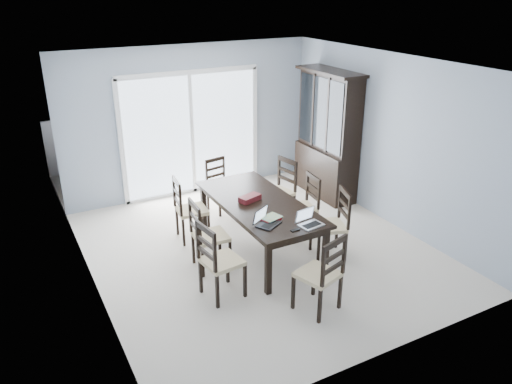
{
  "coord_description": "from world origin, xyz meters",
  "views": [
    {
      "loc": [
        -2.99,
        -5.48,
        3.54
      ],
      "look_at": [
        -0.05,
        0.0,
        0.91
      ],
      "focal_mm": 35.0,
      "sensor_mm": 36.0,
      "label": 1
    }
  ],
  "objects_px": {
    "dining_table": "(259,207)",
    "chair_end_near": "(325,267)",
    "china_hutch": "(328,136)",
    "chair_right_mid": "(306,199)",
    "game_box": "(250,198)",
    "laptop_dark": "(269,221)",
    "chair_right_near": "(336,216)",
    "chair_right_far": "(282,183)",
    "laptop_silver": "(311,222)",
    "chair_left_near": "(215,254)",
    "cell_phone": "(295,230)",
    "chair_left_mid": "(203,228)",
    "chair_left_far": "(185,203)",
    "hot_tub": "(137,154)",
    "chair_end_far": "(219,179)"
  },
  "relations": [
    {
      "from": "chair_left_far",
      "to": "chair_right_far",
      "type": "bearing_deg",
      "value": 94.11
    },
    {
      "from": "chair_end_near",
      "to": "cell_phone",
      "type": "relative_size",
      "value": 9.61
    },
    {
      "from": "china_hutch",
      "to": "chair_right_mid",
      "type": "distance_m",
      "value": 1.71
    },
    {
      "from": "chair_right_mid",
      "to": "chair_end_far",
      "type": "height_order",
      "value": "chair_right_mid"
    },
    {
      "from": "chair_left_far",
      "to": "chair_right_near",
      "type": "distance_m",
      "value": 2.16
    },
    {
      "from": "dining_table",
      "to": "chair_end_near",
      "type": "distance_m",
      "value": 1.62
    },
    {
      "from": "chair_left_mid",
      "to": "hot_tub",
      "type": "relative_size",
      "value": 0.57
    },
    {
      "from": "chair_right_mid",
      "to": "hot_tub",
      "type": "bearing_deg",
      "value": 29.45
    },
    {
      "from": "laptop_dark",
      "to": "cell_phone",
      "type": "xyz_separation_m",
      "value": [
        0.21,
        -0.28,
        -0.04
      ]
    },
    {
      "from": "laptop_dark",
      "to": "chair_right_mid",
      "type": "bearing_deg",
      "value": 5.96
    },
    {
      "from": "china_hutch",
      "to": "chair_left_mid",
      "type": "distance_m",
      "value": 3.23
    },
    {
      "from": "game_box",
      "to": "chair_end_near",
      "type": "bearing_deg",
      "value": -88.13
    },
    {
      "from": "chair_end_far",
      "to": "laptop_dark",
      "type": "distance_m",
      "value": 2.26
    },
    {
      "from": "chair_right_near",
      "to": "chair_right_far",
      "type": "bearing_deg",
      "value": 20.27
    },
    {
      "from": "chair_left_far",
      "to": "hot_tub",
      "type": "height_order",
      "value": "chair_left_far"
    },
    {
      "from": "chair_end_far",
      "to": "laptop_silver",
      "type": "xyz_separation_m",
      "value": [
        0.14,
        -2.49,
        0.26
      ]
    },
    {
      "from": "game_box",
      "to": "hot_tub",
      "type": "distance_m",
      "value": 3.65
    },
    {
      "from": "china_hutch",
      "to": "game_box",
      "type": "height_order",
      "value": "china_hutch"
    },
    {
      "from": "dining_table",
      "to": "chair_right_far",
      "type": "xyz_separation_m",
      "value": [
        0.8,
        0.74,
        -0.07
      ]
    },
    {
      "from": "chair_left_near",
      "to": "cell_phone",
      "type": "relative_size",
      "value": 9.73
    },
    {
      "from": "cell_phone",
      "to": "hot_tub",
      "type": "relative_size",
      "value": 0.06
    },
    {
      "from": "chair_left_mid",
      "to": "laptop_silver",
      "type": "xyz_separation_m",
      "value": [
        1.09,
        -0.85,
        0.21
      ]
    },
    {
      "from": "chair_left_mid",
      "to": "chair_right_near",
      "type": "height_order",
      "value": "same"
    },
    {
      "from": "chair_left_far",
      "to": "hot_tub",
      "type": "xyz_separation_m",
      "value": [
        0.11,
        2.88,
        -0.12
      ]
    },
    {
      "from": "chair_left_mid",
      "to": "laptop_silver",
      "type": "relative_size",
      "value": 3.5
    },
    {
      "from": "chair_right_near",
      "to": "chair_end_far",
      "type": "xyz_separation_m",
      "value": [
        -0.77,
        2.16,
        -0.06
      ]
    },
    {
      "from": "dining_table",
      "to": "cell_phone",
      "type": "height_order",
      "value": "cell_phone"
    },
    {
      "from": "chair_end_near",
      "to": "game_box",
      "type": "distance_m",
      "value": 1.72
    },
    {
      "from": "chair_right_mid",
      "to": "chair_right_far",
      "type": "distance_m",
      "value": 0.63
    },
    {
      "from": "chair_end_far",
      "to": "hot_tub",
      "type": "distance_m",
      "value": 2.26
    },
    {
      "from": "laptop_dark",
      "to": "laptop_silver",
      "type": "distance_m",
      "value": 0.52
    },
    {
      "from": "chair_right_near",
      "to": "chair_right_mid",
      "type": "bearing_deg",
      "value": 18.22
    },
    {
      "from": "laptop_silver",
      "to": "cell_phone",
      "type": "height_order",
      "value": "laptop_silver"
    },
    {
      "from": "china_hutch",
      "to": "chair_end_near",
      "type": "height_order",
      "value": "china_hutch"
    },
    {
      "from": "chair_right_far",
      "to": "chair_left_near",
      "type": "bearing_deg",
      "value": 119.03
    },
    {
      "from": "chair_right_near",
      "to": "chair_end_near",
      "type": "relative_size",
      "value": 0.99
    },
    {
      "from": "chair_end_near",
      "to": "laptop_dark",
      "type": "bearing_deg",
      "value": 83.57
    },
    {
      "from": "chair_right_near",
      "to": "chair_end_far",
      "type": "relative_size",
      "value": 1.11
    },
    {
      "from": "chair_right_far",
      "to": "chair_end_near",
      "type": "distance_m",
      "value": 2.51
    },
    {
      "from": "chair_end_far",
      "to": "game_box",
      "type": "height_order",
      "value": "chair_end_far"
    },
    {
      "from": "chair_left_mid",
      "to": "chair_right_mid",
      "type": "bearing_deg",
      "value": 100.05
    },
    {
      "from": "laptop_silver",
      "to": "game_box",
      "type": "bearing_deg",
      "value": 98.65
    },
    {
      "from": "chair_left_mid",
      "to": "hot_tub",
      "type": "xyz_separation_m",
      "value": [
        0.19,
        3.77,
        -0.13
      ]
    },
    {
      "from": "chair_end_near",
      "to": "china_hutch",
      "type": "bearing_deg",
      "value": 36.62
    },
    {
      "from": "dining_table",
      "to": "chair_end_far",
      "type": "relative_size",
      "value": 2.17
    },
    {
      "from": "chair_end_far",
      "to": "laptop_dark",
      "type": "height_order",
      "value": "chair_end_far"
    },
    {
      "from": "chair_end_near",
      "to": "laptop_silver",
      "type": "bearing_deg",
      "value": 51.29
    },
    {
      "from": "china_hutch",
      "to": "game_box",
      "type": "bearing_deg",
      "value": -151.32
    },
    {
      "from": "chair_left_near",
      "to": "chair_left_far",
      "type": "relative_size",
      "value": 1.03
    },
    {
      "from": "chair_left_near",
      "to": "chair_right_mid",
      "type": "relative_size",
      "value": 1.06
    }
  ]
}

